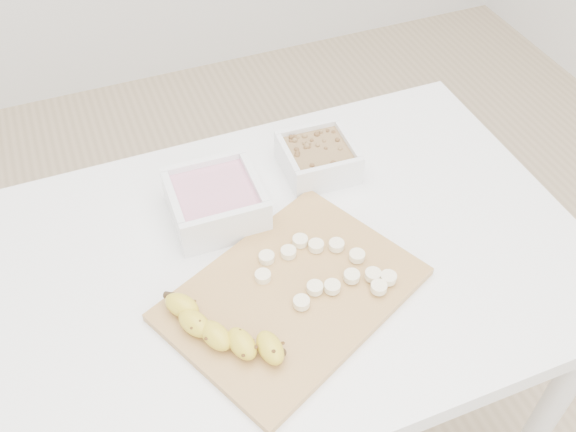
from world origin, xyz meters
name	(u,v)px	position (x,y,z in m)	size (l,w,h in m)	color
table	(294,286)	(0.00, 0.00, 0.65)	(1.00, 0.70, 0.75)	white
bowl_yogurt	(216,201)	(-0.10, 0.13, 0.79)	(0.16, 0.16, 0.07)	white
bowl_granola	(318,157)	(0.12, 0.18, 0.78)	(0.14, 0.14, 0.06)	white
cutting_board	(293,294)	(-0.04, -0.09, 0.76)	(0.39, 0.28, 0.01)	tan
banana	(225,331)	(-0.16, -0.13, 0.78)	(0.05, 0.20, 0.04)	gold
banana_slices	(326,269)	(0.03, -0.07, 0.77)	(0.21, 0.17, 0.02)	#FAEEC1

